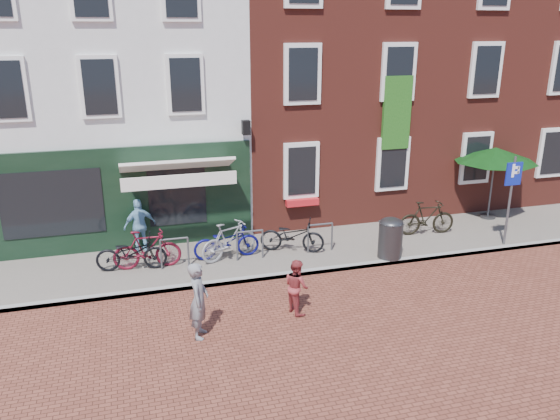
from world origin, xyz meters
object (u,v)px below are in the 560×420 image
object	(u,v)px
woman	(199,300)
bicycle_2	(226,241)
parking_sign	(512,188)
bicycle_3	(229,240)
parasol	(496,152)
bicycle_5	(427,218)
litter_bin	(391,236)
cafe_person	(140,225)
boy	(296,286)
bicycle_1	(147,249)
bicycle_4	(292,236)
bicycle_0	(131,253)

from	to	relation	value
woman	bicycle_2	distance (m)	3.85
parking_sign	bicycle_3	distance (m)	8.01
parking_sign	bicycle_3	world-z (taller)	parking_sign
parasol	bicycle_5	xyz separation A→B (m)	(-2.76, -0.81, -1.68)
litter_bin	cafe_person	distance (m)	6.88
boy	bicycle_5	distance (m)	6.14
cafe_person	bicycle_1	world-z (taller)	cafe_person
bicycle_4	litter_bin	bearing A→B (deg)	-90.55
cafe_person	bicycle_4	bearing A→B (deg)	148.04
parking_sign	cafe_person	distance (m)	10.42
bicycle_4	boy	bearing A→B (deg)	-171.36
bicycle_5	boy	bearing A→B (deg)	128.83
parasol	woman	bearing A→B (deg)	-155.78
bicycle_3	bicycle_1	bearing A→B (deg)	68.11
bicycle_2	cafe_person	bearing A→B (deg)	61.97
parasol	cafe_person	bearing A→B (deg)	178.97
cafe_person	boy	bearing A→B (deg)	110.57
cafe_person	bicycle_1	xyz separation A→B (m)	(0.11, -1.24, -0.24)
woman	cafe_person	bearing A→B (deg)	29.14
parasol	cafe_person	xyz separation A→B (m)	(-11.10, 0.20, -1.45)
litter_bin	woman	distance (m)	6.04
bicycle_1	cafe_person	bearing A→B (deg)	7.82
bicycle_0	bicycle_5	size ratio (longest dim) A/B	1.03
bicycle_0	bicycle_3	distance (m)	2.56
boy	woman	bearing A→B (deg)	86.39
bicycle_1	parking_sign	bearing A→B (deg)	-93.85
boy	bicycle_3	world-z (taller)	boy
litter_bin	cafe_person	world-z (taller)	cafe_person
litter_bin	parking_sign	world-z (taller)	parking_sign
parking_sign	bicycle_0	xyz separation A→B (m)	(-10.39, 1.13, -1.23)
bicycle_4	bicycle_5	bearing A→B (deg)	-63.64
parking_sign	bicycle_3	size ratio (longest dim) A/B	1.49
woman	boy	size ratio (longest dim) A/B	1.30
cafe_person	bicycle_4	size ratio (longest dim) A/B	0.85
woman	bicycle_1	bearing A→B (deg)	31.27
parking_sign	litter_bin	bearing A→B (deg)	179.05
bicycle_3	bicycle_4	size ratio (longest dim) A/B	0.97
bicycle_1	bicycle_3	xyz separation A→B (m)	(2.16, 0.05, 0.00)
litter_bin	parking_sign	distance (m)	3.78
litter_bin	woman	bearing A→B (deg)	-155.97
parasol	bicycle_3	size ratio (longest dim) A/B	1.53
bicycle_0	bicycle_1	xyz separation A→B (m)	(0.40, -0.01, 0.05)
woman	boy	distance (m)	2.26
litter_bin	bicycle_1	world-z (taller)	litter_bin
cafe_person	bicycle_4	distance (m)	4.23
cafe_person	bicycle_2	distance (m)	2.50
bicycle_0	bicycle_2	xyz separation A→B (m)	(2.50, 0.11, 0.00)
parking_sign	woman	xyz separation A→B (m)	(-9.14, -2.40, -0.99)
litter_bin	woman	world-z (taller)	woman
parking_sign	cafe_person	world-z (taller)	parking_sign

